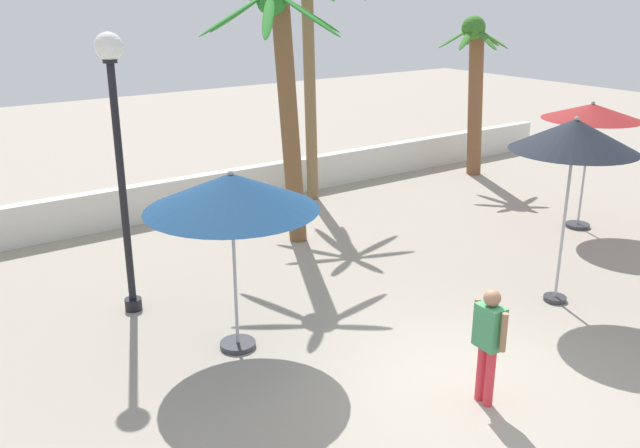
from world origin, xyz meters
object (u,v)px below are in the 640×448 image
(palm_tree_1, at_px, (308,54))
(palm_tree_3, at_px, (284,90))
(patio_umbrella_2, at_px, (575,136))
(palm_tree_2, at_px, (475,79))
(patio_umbrella_3, at_px, (592,114))
(lamp_post_0, at_px, (117,133))
(guest_1, at_px, (489,336))
(patio_umbrella_0, at_px, (231,193))

(palm_tree_1, height_order, palm_tree_3, palm_tree_1)
(patio_umbrella_2, bearing_deg, palm_tree_2, 53.17)
(patio_umbrella_2, distance_m, patio_umbrella_3, 4.25)
(patio_umbrella_3, height_order, lamp_post_0, lamp_post_0)
(patio_umbrella_2, height_order, palm_tree_3, palm_tree_3)
(lamp_post_0, bearing_deg, palm_tree_2, 14.63)
(palm_tree_2, height_order, palm_tree_3, palm_tree_3)
(palm_tree_3, bearing_deg, guest_1, -99.95)
(patio_umbrella_2, xyz_separation_m, palm_tree_1, (-0.05, 7.41, 0.73))
(patio_umbrella_0, height_order, patio_umbrella_2, patio_umbrella_2)
(lamp_post_0, xyz_separation_m, guest_1, (2.69, -5.25, -2.03))
(patio_umbrella_0, relative_size, lamp_post_0, 0.61)
(palm_tree_2, bearing_deg, patio_umbrella_2, -126.83)
(lamp_post_0, bearing_deg, patio_umbrella_2, -32.58)
(patio_umbrella_3, xyz_separation_m, guest_1, (-7.01, -3.52, -1.60))
(patio_umbrella_0, distance_m, lamp_post_0, 2.34)
(palm_tree_1, bearing_deg, palm_tree_3, -132.78)
(patio_umbrella_0, xyz_separation_m, guest_1, (1.89, -3.12, -1.45))
(patio_umbrella_3, relative_size, palm_tree_1, 0.50)
(guest_1, bearing_deg, lamp_post_0, 117.15)
(patio_umbrella_0, distance_m, palm_tree_1, 7.78)
(patio_umbrella_3, bearing_deg, lamp_post_0, 169.93)
(patio_umbrella_3, bearing_deg, guest_1, -153.31)
(patio_umbrella_2, distance_m, lamp_post_0, 7.16)
(patio_umbrella_2, height_order, guest_1, patio_umbrella_2)
(patio_umbrella_3, bearing_deg, palm_tree_3, 153.35)
(palm_tree_3, bearing_deg, palm_tree_2, 12.94)
(patio_umbrella_2, xyz_separation_m, guest_1, (-3.34, -1.39, -1.91))
(palm_tree_1, height_order, palm_tree_2, palm_tree_1)
(palm_tree_1, bearing_deg, patio_umbrella_2, -89.63)
(palm_tree_1, relative_size, lamp_post_0, 1.25)
(guest_1, bearing_deg, palm_tree_2, 44.11)
(patio_umbrella_2, height_order, palm_tree_2, palm_tree_2)
(patio_umbrella_2, bearing_deg, guest_1, -157.40)
(patio_umbrella_2, relative_size, palm_tree_1, 0.57)
(palm_tree_2, bearing_deg, palm_tree_3, -167.06)
(patio_umbrella_3, distance_m, guest_1, 8.01)
(patio_umbrella_2, xyz_separation_m, patio_umbrella_3, (3.67, 2.13, -0.31))
(palm_tree_3, bearing_deg, palm_tree_1, 47.22)
(patio_umbrella_0, bearing_deg, palm_tree_3, 47.92)
(patio_umbrella_0, height_order, palm_tree_1, palm_tree_1)
(palm_tree_2, bearing_deg, palm_tree_1, 172.57)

